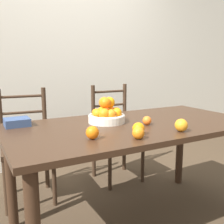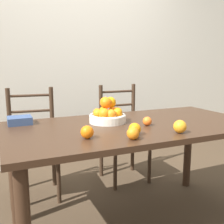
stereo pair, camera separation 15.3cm
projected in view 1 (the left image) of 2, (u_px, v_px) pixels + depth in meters
name	position (u px, v px, depth m)	size (l,w,h in m)	color
ground_plane	(133.00, 223.00, 1.99)	(12.00, 12.00, 0.00)	#423323
wall_back	(63.00, 55.00, 3.06)	(8.00, 0.06, 2.60)	silver
dining_table	(134.00, 137.00, 1.87)	(1.76, 0.90, 0.78)	#382316
fruit_bowl	(107.00, 114.00, 1.86)	(0.26, 0.26, 0.18)	silver
orange_loose_0	(92.00, 133.00, 1.45)	(0.07, 0.07, 0.07)	orange
orange_loose_1	(138.00, 133.00, 1.46)	(0.07, 0.07, 0.07)	orange
orange_loose_2	(147.00, 121.00, 1.80)	(0.06, 0.06, 0.06)	orange
orange_loose_3	(181.00, 125.00, 1.62)	(0.08, 0.08, 0.08)	orange
orange_loose_4	(138.00, 129.00, 1.55)	(0.07, 0.07, 0.07)	orange
chair_left	(26.00, 148.00, 2.29)	(0.46, 0.44, 0.98)	#382619
chair_right	(116.00, 135.00, 2.72)	(0.42, 0.40, 0.98)	#382619
book_stack	(17.00, 122.00, 1.77)	(0.16, 0.14, 0.05)	#334770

